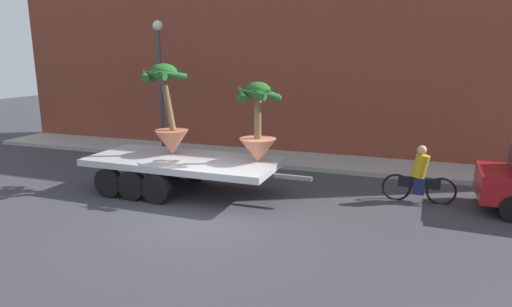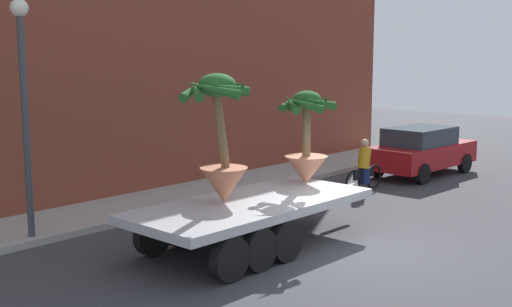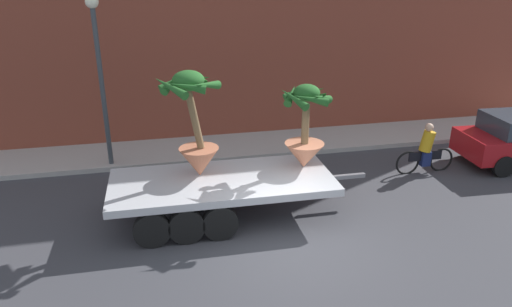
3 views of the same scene
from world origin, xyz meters
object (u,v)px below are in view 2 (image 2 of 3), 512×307
flatbed_trailer (243,214)px  street_lamp (24,88)px  potted_palm_middle (221,142)px  potted_palm_rear (307,143)px  cyclist (364,168)px  parked_car (422,150)px

flatbed_trailer → street_lamp: (-2.59, 3.61, 2.48)m
street_lamp → potted_palm_middle: bearing=-55.6°
flatbed_trailer → potted_palm_rear: (2.36, 0.25, 1.16)m
flatbed_trailer → cyclist: bearing=11.4°
flatbed_trailer → parked_car: size_ratio=1.49×
potted_palm_middle → cyclist: size_ratio=1.39×
potted_palm_rear → potted_palm_middle: (-2.68, 0.05, 0.28)m
flatbed_trailer → potted_palm_rear: size_ratio=2.98×
potted_palm_middle → cyclist: potted_palm_middle is taller
potted_palm_rear → parked_car: 7.60m
flatbed_trailer → parked_car: parked_car is taller
parked_car → street_lamp: street_lamp is taller
potted_palm_middle → street_lamp: bearing=124.4°
cyclist → street_lamp: bearing=165.6°
cyclist → street_lamp: street_lamp is taller
flatbed_trailer → cyclist: 6.57m
parked_car → potted_palm_rear: bearing=-172.2°
cyclist → potted_palm_rear: bearing=-165.6°
flatbed_trailer → potted_palm_middle: bearing=137.7°
flatbed_trailer → parked_car: 9.89m
cyclist → street_lamp: (-9.03, 2.31, 2.56)m
potted_palm_rear → parked_car: (7.45, 1.02, -1.09)m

